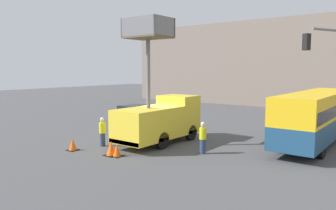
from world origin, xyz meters
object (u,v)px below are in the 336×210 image
at_px(traffic_cone_near_truck, 117,151).
at_px(traffic_cone_mid_road, 111,149).
at_px(road_worker_directing, 203,138).
at_px(traffic_cone_far_side, 73,145).
at_px(parked_car_curbside, 134,113).
at_px(city_bus, 317,114).
at_px(road_worker_near_truck, 102,132).
at_px(utility_truck, 160,117).

height_order(traffic_cone_near_truck, traffic_cone_mid_road, traffic_cone_mid_road).
distance_m(road_worker_directing, traffic_cone_far_side, 7.45).
height_order(road_worker_directing, traffic_cone_mid_road, road_worker_directing).
bearing_deg(traffic_cone_near_truck, parked_car_curbside, 129.29).
height_order(city_bus, road_worker_near_truck, city_bus).
height_order(road_worker_near_truck, traffic_cone_far_side, road_worker_near_truck).
relative_size(road_worker_directing, traffic_cone_mid_road, 2.28).
height_order(road_worker_directing, traffic_cone_far_side, road_worker_directing).
relative_size(traffic_cone_mid_road, parked_car_curbside, 0.18).
distance_m(road_worker_near_truck, road_worker_directing, 6.14).
bearing_deg(traffic_cone_mid_road, traffic_cone_near_truck, 7.55).
distance_m(traffic_cone_far_side, parked_car_curbside, 11.30).
bearing_deg(traffic_cone_far_side, road_worker_directing, 31.57).
distance_m(city_bus, parked_car_curbside, 15.60).
distance_m(road_worker_directing, traffic_cone_near_truck, 4.72).
xyz_separation_m(road_worker_near_truck, parked_car_curbside, (-5.43, 8.47, -0.16)).
bearing_deg(city_bus, traffic_cone_mid_road, 126.40).
bearing_deg(road_worker_near_truck, parked_car_curbside, -102.34).
xyz_separation_m(city_bus, traffic_cone_mid_road, (-8.10, -9.67, -1.54)).
xyz_separation_m(city_bus, traffic_cone_near_truck, (-7.71, -9.61, -1.60)).
relative_size(utility_truck, road_worker_near_truck, 4.29).
height_order(city_bus, road_worker_directing, city_bus).
height_order(road_worker_near_truck, traffic_cone_near_truck, road_worker_near_truck).
bearing_deg(traffic_cone_near_truck, traffic_cone_far_side, -168.44).
distance_m(utility_truck, traffic_cone_near_truck, 4.07).
relative_size(road_worker_near_truck, parked_car_curbside, 0.42).
xyz_separation_m(road_worker_near_truck, road_worker_directing, (5.75, 2.16, 0.01)).
bearing_deg(traffic_cone_near_truck, traffic_cone_mid_road, -172.45).
relative_size(road_worker_directing, traffic_cone_near_truck, 2.71).
bearing_deg(traffic_cone_far_side, utility_truck, 57.32).
xyz_separation_m(traffic_cone_far_side, parked_car_curbside, (-4.85, 10.20, 0.40)).
distance_m(traffic_cone_mid_road, traffic_cone_far_side, 2.66).
bearing_deg(city_bus, traffic_cone_far_side, 120.06).
bearing_deg(road_worker_near_truck, city_bus, 174.96).
xyz_separation_m(traffic_cone_near_truck, traffic_cone_far_side, (-2.99, -0.61, 0.01)).
bearing_deg(utility_truck, traffic_cone_mid_road, -93.63).
bearing_deg(road_worker_directing, traffic_cone_mid_road, -131.40).
xyz_separation_m(utility_truck, traffic_cone_far_side, (-2.85, -4.44, -1.36)).
distance_m(road_worker_directing, traffic_cone_mid_road, 5.03).
relative_size(road_worker_near_truck, road_worker_directing, 0.99).
xyz_separation_m(utility_truck, road_worker_directing, (3.49, -0.55, -0.80)).
bearing_deg(parked_car_curbside, utility_truck, -36.82).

